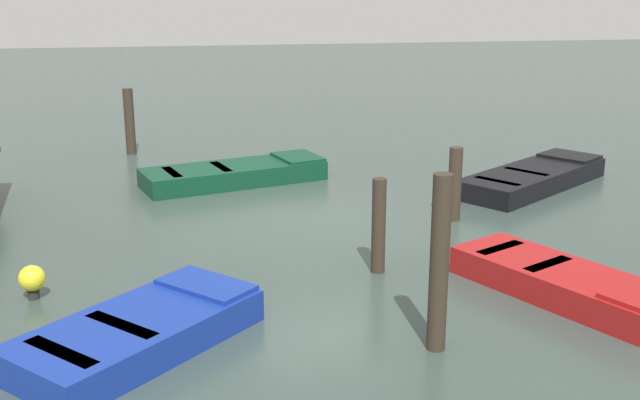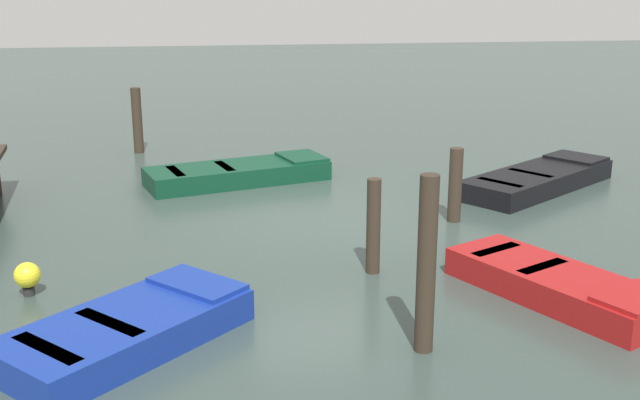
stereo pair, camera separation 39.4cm
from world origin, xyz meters
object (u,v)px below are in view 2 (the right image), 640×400
object	(u,v)px
rowboat_blue	(128,329)
rowboat_dark_green	(239,173)
rowboat_red	(557,284)
marker_buoy	(27,276)
mooring_piling_near_right	(426,265)
mooring_piling_mid_right	(373,226)
rowboat_black	(539,179)
mooring_piling_far_right	(455,185)
mooring_piling_near_left	(137,121)

from	to	relation	value
rowboat_blue	rowboat_dark_green	size ratio (longest dim) A/B	0.76
rowboat_red	marker_buoy	distance (m)	7.30
rowboat_blue	mooring_piling_near_right	bearing A→B (deg)	-54.61
rowboat_blue	mooring_piling_mid_right	world-z (taller)	mooring_piling_mid_right
mooring_piling_mid_right	mooring_piling_near_right	world-z (taller)	mooring_piling_near_right
rowboat_red	mooring_piling_near_right	bearing A→B (deg)	-88.35
mooring_piling_near_right	rowboat_black	bearing A→B (deg)	-33.35
rowboat_black	mooring_piling_far_right	distance (m)	3.18
rowboat_dark_green	mooring_piling_far_right	distance (m)	5.06
rowboat_blue	marker_buoy	distance (m)	2.33
rowboat_red	mooring_piling_near_left	distance (m)	12.23
rowboat_blue	rowboat_dark_green	xyz separation A→B (m)	(7.59, -1.72, -0.00)
rowboat_red	mooring_piling_near_right	world-z (taller)	mooring_piling_near_right
rowboat_black	mooring_piling_far_right	xyz separation A→B (m)	(-1.93, 2.48, 0.46)
rowboat_blue	marker_buoy	xyz separation A→B (m)	(1.78, 1.50, 0.07)
mooring_piling_far_right	rowboat_black	bearing A→B (deg)	-52.20
rowboat_red	mooring_piling_near_right	distance (m)	2.68
mooring_piling_near_right	rowboat_red	bearing A→B (deg)	-61.70
mooring_piling_near_left	marker_buoy	xyz separation A→B (m)	(-9.21, 0.85, -0.54)
rowboat_blue	mooring_piling_near_right	size ratio (longest dim) A/B	1.46
rowboat_black	mooring_piling_mid_right	distance (m)	6.17
marker_buoy	rowboat_red	bearing A→B (deg)	-99.69
rowboat_dark_green	mooring_piling_far_right	xyz separation A→B (m)	(-3.40, -3.71, 0.46)
mooring_piling_near_left	mooring_piling_near_right	distance (m)	12.35
mooring_piling_mid_right	mooring_piling_near_right	xyz separation A→B (m)	(-2.57, -0.04, 0.35)
marker_buoy	rowboat_black	bearing A→B (deg)	-65.28
rowboat_blue	rowboat_red	size ratio (longest dim) A/B	0.95
mooring_piling_near_left	mooring_piling_far_right	bearing A→B (deg)	-138.23
rowboat_blue	mooring_piling_mid_right	size ratio (longest dim) A/B	2.17
rowboat_red	mooring_piling_near_left	xyz separation A→B (m)	(10.44, 6.34, 0.61)
mooring_piling_near_left	marker_buoy	world-z (taller)	mooring_piling_near_left
mooring_piling_far_right	rowboat_dark_green	bearing A→B (deg)	47.47
rowboat_red	mooring_piling_near_left	bearing A→B (deg)	-175.38
rowboat_blue	mooring_piling_near_right	distance (m)	3.63
rowboat_red	mooring_piling_near_right	xyz separation A→B (m)	(-1.20, 2.23, 0.86)
rowboat_blue	mooring_piling_far_right	world-z (taller)	mooring_piling_far_right
rowboat_blue	mooring_piling_far_right	size ratio (longest dim) A/B	2.31
rowboat_dark_green	mooring_piling_near_right	xyz separation A→B (m)	(-8.24, -1.74, 0.86)
rowboat_dark_green	rowboat_blue	bearing A→B (deg)	-118.99
mooring_piling_near_left	marker_buoy	bearing A→B (deg)	174.71
rowboat_red	mooring_piling_mid_right	world-z (taller)	mooring_piling_mid_right
mooring_piling_mid_right	mooring_piling_far_right	size ratio (longest dim) A/B	1.07
mooring_piling_mid_right	mooring_piling_near_left	size ratio (longest dim) A/B	0.88
rowboat_black	mooring_piling_far_right	world-z (taller)	mooring_piling_far_right
mooring_piling_near_right	marker_buoy	distance (m)	5.58
rowboat_dark_green	mooring_piling_near_right	size ratio (longest dim) A/B	1.91
rowboat_blue	mooring_piling_far_right	xyz separation A→B (m)	(4.18, -5.43, 0.46)
mooring_piling_near_left	mooring_piling_mid_right	bearing A→B (deg)	-155.88
rowboat_black	rowboat_red	bearing A→B (deg)	-146.76
rowboat_black	rowboat_blue	distance (m)	10.00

